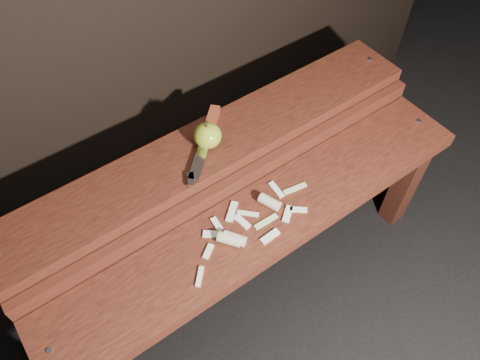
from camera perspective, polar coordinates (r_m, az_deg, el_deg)
ground at (r=1.54m, az=1.33°, el=-11.65°), size 60.00×60.00×0.00m
bench_front_tier at (r=1.21m, az=3.37°, el=-6.48°), size 1.20×0.20×0.42m
bench_rear_tier at (r=1.27m, az=-2.79°, el=2.09°), size 1.20×0.21×0.50m
apple at (r=1.17m, az=-3.98°, el=5.43°), size 0.07×0.07×0.08m
knife at (r=1.21m, az=-3.91°, el=5.89°), size 0.21×0.20×0.02m
apple_scraps at (r=1.13m, az=0.88°, el=-5.41°), size 0.39×0.15×0.03m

